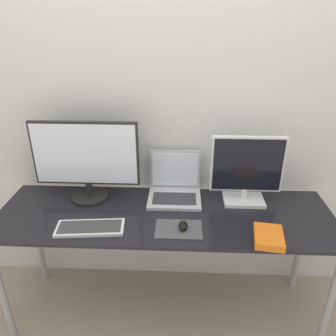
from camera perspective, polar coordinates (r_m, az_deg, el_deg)
name	(u,v)px	position (r m, az deg, el deg)	size (l,w,h in m)	color
wall_back	(168,104)	(1.94, -0.09, 11.12)	(7.00, 0.05, 2.50)	silver
desk	(165,225)	(1.87, -0.59, -9.93)	(1.86, 0.58, 0.72)	black
monitor_left	(86,160)	(1.92, -14.11, 1.42)	(0.61, 0.22, 0.47)	black
monitor_right	(247,171)	(1.90, 13.53, -0.46)	(0.41, 0.16, 0.40)	silver
laptop	(175,186)	(1.97, 1.18, -3.16)	(0.31, 0.26, 0.26)	#ADADB2
keyboard	(90,228)	(1.75, -13.41, -10.09)	(0.36, 0.17, 0.02)	silver
mousepad	(179,229)	(1.71, 1.88, -10.58)	(0.24, 0.17, 0.00)	#47474C
mouse	(183,226)	(1.69, 2.65, -9.99)	(0.05, 0.07, 0.04)	black
book	(269,237)	(1.70, 17.12, -11.40)	(0.16, 0.20, 0.04)	orange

